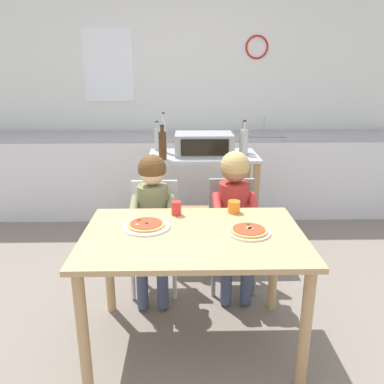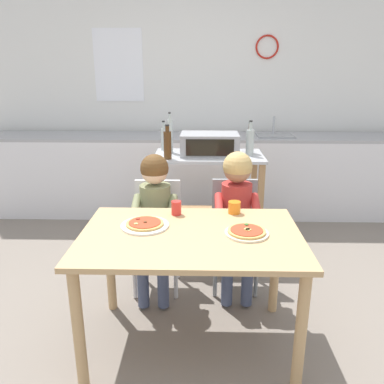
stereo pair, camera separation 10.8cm
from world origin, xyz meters
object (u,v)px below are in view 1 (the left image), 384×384
drinking_cup_orange (234,207)px  bottle_brown_beer (162,145)px  dining_table (193,251)px  pizza_plate_cream (249,231)px  bottle_clear_vinegar (157,139)px  pizza_plate_white (146,225)px  bottle_squat_spirits (243,140)px  child_in_olive_shirt (153,208)px  drinking_cup_red (176,208)px  bottle_slim_sauce (164,136)px  toaster_oven (204,144)px  bottle_dark_olive_oil (244,141)px  child_in_red_shirt (235,204)px  dining_chair_right (232,225)px  dining_chair_left (155,228)px  kitchen_island_cart (203,187)px

drinking_cup_orange → bottle_brown_beer: bearing=120.1°
dining_table → pizza_plate_cream: (0.31, -0.00, 0.12)m
bottle_clear_vinegar → pizza_plate_white: 1.48m
bottle_clear_vinegar → bottle_squat_spirits: bearing=-7.8°
child_in_olive_shirt → drinking_cup_red: child_in_olive_shirt is taller
bottle_slim_sauce → bottle_brown_beer: size_ratio=1.24×
toaster_oven → bottle_dark_olive_oil: 0.35m
dining_table → pizza_plate_white: pizza_plate_white is taller
toaster_oven → pizza_plate_cream: bearing=-82.3°
child_in_red_shirt → drinking_cup_red: (-0.41, -0.31, 0.09)m
dining_table → drinking_cup_orange: 0.45m
dining_table → drinking_cup_red: bearing=108.5°
bottle_squat_spirits → toaster_oven: bearing=-168.6°
dining_chair_right → child_in_red_shirt: size_ratio=0.78×
toaster_oven → pizza_plate_cream: toaster_oven is taller
bottle_brown_beer → dining_chair_left: size_ratio=0.36×
dining_table → bottle_brown_beer: bearing=100.8°
toaster_oven → bottle_squat_spirits: (0.36, 0.07, 0.02)m
child_in_olive_shirt → dining_chair_right: bearing=14.9°
bottle_clear_vinegar → drinking_cup_red: 1.30m
kitchen_island_cart → drinking_cup_red: kitchen_island_cart is taller
pizza_plate_white → dining_chair_left: bearing=90.0°
toaster_oven → bottle_dark_olive_oil: bottle_dark_olive_oil is taller
pizza_plate_white → drinking_cup_red: size_ratio=3.19×
pizza_plate_white → pizza_plate_cream: 0.59m
bottle_dark_olive_oil → dining_chair_left: bearing=-138.7°
pizza_plate_cream → bottle_squat_spirits: bearing=83.2°
bottle_squat_spirits → bottle_clear_vinegar: (-0.78, 0.11, -0.00)m
toaster_oven → pizza_plate_cream: size_ratio=2.05×
pizza_plate_cream → dining_chair_right: bearing=90.0°
bottle_dark_olive_oil → pizza_plate_cream: bottle_dark_olive_oil is taller
pizza_plate_cream → dining_table: bearing=179.5°
bottle_slim_sauce → child_in_olive_shirt: 0.96m
bottle_brown_beer → child_in_olive_shirt: size_ratio=0.28×
bottle_brown_beer → drinking_cup_orange: bottle_brown_beer is taller
toaster_oven → child_in_olive_shirt: toaster_oven is taller
drinking_cup_red → toaster_oven: bearing=78.2°
dining_chair_left → dining_table: bearing=-68.4°
kitchen_island_cart → child_in_red_shirt: 0.79m
toaster_oven → bottle_clear_vinegar: 0.46m
pizza_plate_white → drinking_cup_red: drinking_cup_red is taller
drinking_cup_orange → bottle_dark_olive_oil: bearing=78.5°
toaster_oven → child_in_red_shirt: bearing=-76.4°
bottle_squat_spirits → dining_chair_left: 1.20m
kitchen_island_cart → dining_table: 1.38m
dining_chair_right → child_in_olive_shirt: child_in_olive_shirt is taller
toaster_oven → dining_chair_right: bearing=-74.1°
bottle_dark_olive_oil → dining_table: 1.48m
bottle_brown_beer → pizza_plate_white: bottle_brown_beer is taller
dining_table → dining_chair_left: 0.75m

